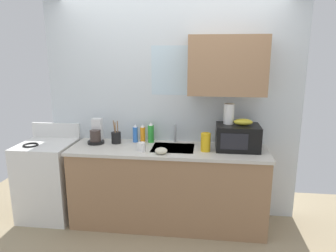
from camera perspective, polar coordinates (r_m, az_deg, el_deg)
name	(u,v)px	position (r m, az deg, el deg)	size (l,w,h in m)	color
kitchen_wall_assembly	(181,103)	(3.61, 2.34, 4.18)	(2.94, 0.42, 2.50)	silver
counter_unit	(168,185)	(3.58, 0.02, -10.82)	(2.17, 0.63, 0.90)	#9E7551
sink_faucet	(175,134)	(3.62, 1.31, -1.39)	(0.03, 0.03, 0.21)	#B2B5BA
stove_range	(49,179)	(4.00, -21.01, -9.09)	(0.60, 0.60, 1.08)	white
microwave	(238,137)	(3.43, 12.62, -2.04)	(0.46, 0.35, 0.27)	black
banana_bunch	(243,122)	(3.39, 13.61, 0.72)	(0.20, 0.11, 0.07)	gold
paper_towel_roll	(229,114)	(3.41, 11.08, 2.20)	(0.11, 0.11, 0.22)	white
coffee_maker	(96,134)	(3.69, -12.97, -1.44)	(0.19, 0.21, 0.28)	black
dish_soap_bottle_green	(151,133)	(3.63, -3.15, -1.27)	(0.07, 0.07, 0.24)	green
dish_soap_bottle_orange	(143,134)	(3.62, -4.66, -1.47)	(0.06, 0.06, 0.22)	orange
dish_soap_bottle_blue	(135,134)	(3.65, -6.00, -1.41)	(0.06, 0.06, 0.21)	blue
cereal_canister	(206,142)	(3.33, 6.91, -2.95)	(0.10, 0.10, 0.20)	gold
mug_white	(142,147)	(3.32, -4.88, -3.82)	(0.08, 0.08, 0.10)	white
utensil_crock	(116,137)	(3.64, -9.48, -2.06)	(0.11, 0.11, 0.27)	black
small_bowl	(161,151)	(3.23, -1.26, -4.54)	(0.13, 0.13, 0.07)	beige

